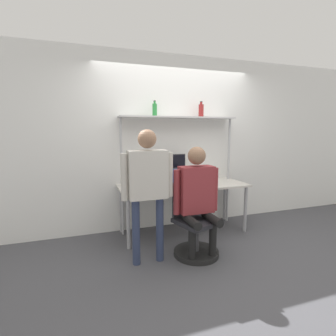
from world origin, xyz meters
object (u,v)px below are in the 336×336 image
(monitor, at_px, (168,167))
(cell_phone, at_px, (200,186))
(bottle_green, at_px, (155,110))
(person_seated, at_px, (197,193))
(laptop, at_px, (180,181))
(bottle_red, at_px, (201,110))
(person_standing, at_px, (148,180))
(office_chair, at_px, (194,233))

(monitor, xyz_separation_m, cell_phone, (0.36, -0.39, -0.24))
(bottle_green, bearing_deg, cell_phone, -32.05)
(monitor, bearing_deg, person_seated, -88.40)
(monitor, height_order, person_seated, person_seated)
(laptop, bearing_deg, bottle_green, 138.56)
(laptop, xyz_separation_m, bottle_red, (0.44, 0.27, 1.04))
(bottle_red, height_order, bottle_green, bottle_red)
(monitor, relative_size, bottle_green, 2.52)
(person_standing, bearing_deg, laptop, 44.78)
(office_chair, bearing_deg, bottle_green, 104.50)
(cell_phone, bearing_deg, office_chair, -121.93)
(laptop, bearing_deg, person_seated, -94.66)
(office_chair, distance_m, person_seated, 0.52)
(cell_phone, distance_m, bottle_red, 1.18)
(laptop, distance_m, person_seated, 0.70)
(laptop, height_order, person_seated, person_seated)
(office_chair, xyz_separation_m, bottle_red, (0.51, 0.92, 1.57))
(monitor, xyz_separation_m, bottle_green, (-0.22, -0.03, 0.86))
(cell_phone, relative_size, office_chair, 0.16)
(person_seated, bearing_deg, cell_phone, 60.85)
(laptop, bearing_deg, person_standing, -135.22)
(cell_phone, distance_m, office_chair, 0.80)
(bottle_red, bearing_deg, laptop, -148.69)
(office_chair, relative_size, person_seated, 0.67)
(office_chair, height_order, person_standing, person_standing)
(monitor, bearing_deg, cell_phone, -47.34)
(monitor, relative_size, bottle_red, 2.38)
(laptop, xyz_separation_m, person_seated, (-0.06, -0.69, -0.01))
(bottle_red, bearing_deg, person_standing, -140.02)
(office_chair, bearing_deg, person_standing, -178.89)
(bottle_red, bearing_deg, cell_phone, -114.56)
(bottle_red, xyz_separation_m, bottle_green, (-0.75, -0.00, -0.01))
(office_chair, height_order, person_seated, person_seated)
(monitor, relative_size, person_standing, 0.36)
(monitor, xyz_separation_m, office_chair, (0.02, -0.95, -0.71))
(monitor, relative_size, laptop, 1.84)
(laptop, xyz_separation_m, cell_phone, (0.28, -0.10, -0.07))
(person_seated, relative_size, bottle_red, 5.74)
(laptop, bearing_deg, bottle_red, 31.31)
(laptop, xyz_separation_m, bottle_green, (-0.31, 0.27, 1.04))
(office_chair, height_order, bottle_red, bottle_red)
(laptop, height_order, office_chair, laptop)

